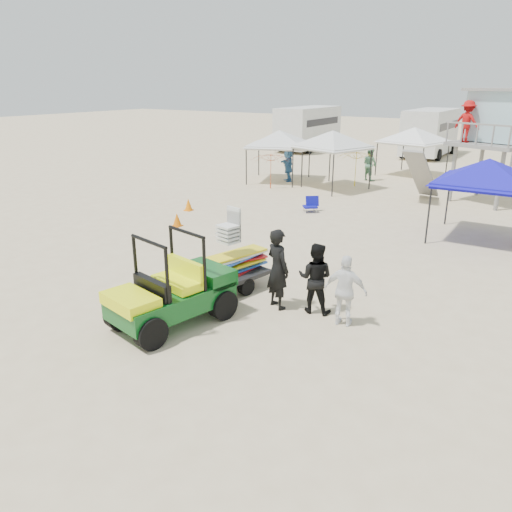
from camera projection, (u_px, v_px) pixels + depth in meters
The scene contains 19 objects.
ground at pixel (151, 357), 9.71m from camera, with size 140.00×140.00×0.00m, color beige.
utility_cart at pixel (169, 285), 10.74m from camera, with size 1.85×2.86×2.01m.
surf_trailer at pixel (232, 261), 12.65m from camera, with size 1.49×2.25×1.89m.
man_left at pixel (278, 269), 11.57m from camera, with size 0.70×0.46×1.92m, color black.
man_mid at pixel (315, 278), 11.38m from camera, with size 0.81×0.63×1.67m, color black.
man_right at pixel (345, 291), 10.76m from camera, with size 0.94×0.39×1.60m, color white.
lifeguard_tower at pixel (496, 120), 21.25m from camera, with size 3.82×3.82×4.73m.
canopy_blue at pixel (489, 163), 16.13m from camera, with size 2.99×2.99×3.14m.
canopy_white_a at pixel (333, 133), 24.27m from camera, with size 3.62×3.62×3.25m.
canopy_white_b at pixel (279, 133), 26.29m from camera, with size 3.91×3.91×3.09m.
canopy_white_c at pixel (415, 130), 27.81m from camera, with size 3.62×3.62×3.10m.
umbrella_a at pixel (270, 171), 24.81m from camera, with size 1.94×1.98×1.78m, color #BE3C14.
umbrella_b at pixel (356, 169), 25.31m from camera, with size 1.99×2.02×1.82m, color yellow.
cone_near at pixel (177, 220), 18.47m from camera, with size 0.34×0.34×0.50m, color orange.
cone_far at pixel (188, 205), 20.74m from camera, with size 0.34×0.34×0.50m, color orange.
beach_chair_a at pixel (311, 204), 20.56m from camera, with size 0.74×0.84×0.64m.
rv_far_left at pixel (308, 126), 39.07m from camera, with size 2.64×6.80×3.25m.
rv_mid_left at pixel (430, 131), 35.66m from camera, with size 2.65×6.50×3.25m.
distant_beachgoers at pixel (389, 174), 23.94m from camera, with size 15.55×16.23×1.85m.
Camera 1 is at (6.33, -6.06, 5.06)m, focal length 35.00 mm.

